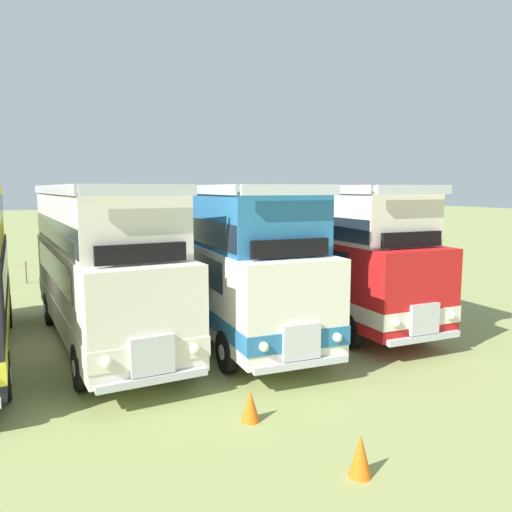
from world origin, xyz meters
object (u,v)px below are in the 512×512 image
at_px(cone_near_end, 250,406).
at_px(cone_far_end, 360,456).
at_px(bus_fourth_in_row, 101,262).
at_px(bus_sixth_in_row, 320,248).
at_px(bus_fifth_in_row, 218,253).

bearing_deg(cone_near_end, cone_far_end, -72.72).
relative_size(bus_fourth_in_row, bus_sixth_in_row, 0.94).
bearing_deg(bus_fifth_in_row, cone_far_end, -97.45).
height_order(bus_fourth_in_row, cone_near_end, bus_fourth_in_row).
height_order(bus_fifth_in_row, cone_far_end, bus_fifth_in_row).
bearing_deg(cone_far_end, cone_near_end, 107.28).
bearing_deg(cone_near_end, bus_fifth_in_row, 73.91).
relative_size(bus_fifth_in_row, bus_sixth_in_row, 1.12).
bearing_deg(bus_fifth_in_row, bus_fourth_in_row, -173.30).
relative_size(bus_fifth_in_row, cone_near_end, 18.87).
height_order(bus_fourth_in_row, cone_far_end, bus_fourth_in_row).
bearing_deg(cone_far_end, bus_sixth_in_row, 61.28).
bearing_deg(bus_fourth_in_row, bus_sixth_in_row, 1.25).
bearing_deg(bus_fifth_in_row, bus_sixth_in_row, -4.23).
height_order(cone_near_end, cone_far_end, cone_far_end).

